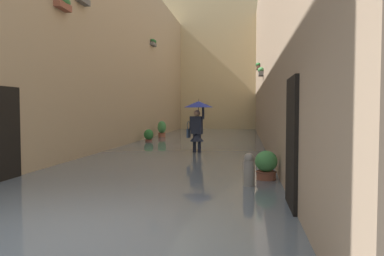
{
  "coord_description": "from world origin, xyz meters",
  "views": [
    {
      "loc": [
        -2.21,
        4.18,
        1.69
      ],
      "look_at": [
        -0.19,
        -9.66,
        1.01
      ],
      "focal_mm": 34.73,
      "sensor_mm": 36.0,
      "label": 1
    }
  ],
  "objects_px": {
    "potted_plant_far_right": "(162,130)",
    "mooring_bollard": "(249,174)",
    "person_wading": "(198,116)",
    "potted_plant_near_left": "(266,168)",
    "potted_plant_mid_right": "(149,136)"
  },
  "relations": [
    {
      "from": "potted_plant_mid_right",
      "to": "person_wading",
      "type": "bearing_deg",
      "value": 124.07
    },
    {
      "from": "potted_plant_near_left",
      "to": "potted_plant_far_right",
      "type": "height_order",
      "value": "potted_plant_far_right"
    },
    {
      "from": "person_wading",
      "to": "potted_plant_near_left",
      "type": "distance_m",
      "value": 5.46
    },
    {
      "from": "potted_plant_near_left",
      "to": "potted_plant_far_right",
      "type": "bearing_deg",
      "value": -67.09
    },
    {
      "from": "potted_plant_mid_right",
      "to": "mooring_bollard",
      "type": "distance_m",
      "value": 11.12
    },
    {
      "from": "potted_plant_mid_right",
      "to": "potted_plant_far_right",
      "type": "distance_m",
      "value": 2.72
    },
    {
      "from": "person_wading",
      "to": "mooring_bollard",
      "type": "distance_m",
      "value": 6.03
    },
    {
      "from": "potted_plant_mid_right",
      "to": "potted_plant_far_right",
      "type": "relative_size",
      "value": 0.7
    },
    {
      "from": "person_wading",
      "to": "potted_plant_mid_right",
      "type": "bearing_deg",
      "value": -55.93
    },
    {
      "from": "person_wading",
      "to": "potted_plant_near_left",
      "type": "relative_size",
      "value": 2.56
    },
    {
      "from": "potted_plant_near_left",
      "to": "person_wading",
      "type": "bearing_deg",
      "value": -66.45
    },
    {
      "from": "person_wading",
      "to": "potted_plant_mid_right",
      "type": "distance_m",
      "value": 5.41
    },
    {
      "from": "potted_plant_far_right",
      "to": "mooring_bollard",
      "type": "relative_size",
      "value": 1.28
    },
    {
      "from": "potted_plant_far_right",
      "to": "potted_plant_near_left",
      "type": "bearing_deg",
      "value": 112.91
    },
    {
      "from": "potted_plant_far_right",
      "to": "mooring_bollard",
      "type": "distance_m",
      "value": 13.62
    }
  ]
}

